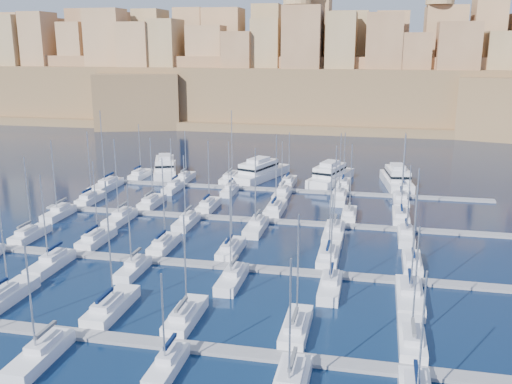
% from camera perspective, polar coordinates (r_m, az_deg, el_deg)
% --- Properties ---
extents(ground, '(600.00, 600.00, 0.00)m').
position_cam_1_polar(ground, '(90.95, -0.32, -4.83)').
color(ground, black).
rests_on(ground, ground).
extents(pontoon_near, '(84.00, 2.00, 0.40)m').
position_cam_1_polar(pontoon_near, '(60.97, -7.43, -15.02)').
color(pontoon_near, slate).
rests_on(pontoon_near, ground).
extents(pontoon_mid_near, '(84.00, 2.00, 0.40)m').
position_cam_1_polar(pontoon_mid_near, '(79.96, -2.18, -7.48)').
color(pontoon_mid_near, slate).
rests_on(pontoon_mid_near, ground).
extents(pontoon_mid_far, '(84.00, 2.00, 0.40)m').
position_cam_1_polar(pontoon_mid_far, '(100.18, 0.91, -2.87)').
color(pontoon_mid_far, slate).
rests_on(pontoon_mid_far, ground).
extents(pontoon_far, '(84.00, 2.00, 0.40)m').
position_cam_1_polar(pontoon_far, '(121.03, 2.93, 0.18)').
color(pontoon_far, slate).
rests_on(pontoon_far, ground).
extents(sailboat_1, '(2.96, 9.87, 15.76)m').
position_cam_1_polar(sailboat_1, '(76.09, -23.75, -9.49)').
color(sailboat_1, silver).
rests_on(sailboat_1, ground).
extents(sailboat_2, '(2.96, 9.85, 15.85)m').
position_cam_1_polar(sailboat_2, '(69.29, -14.29, -11.05)').
color(sailboat_2, silver).
rests_on(sailboat_2, ground).
extents(sailboat_3, '(2.68, 8.93, 12.72)m').
position_cam_1_polar(sailboat_3, '(65.60, -7.09, -12.23)').
color(sailboat_3, silver).
rests_on(sailboat_3, ground).
extents(sailboat_4, '(2.67, 8.90, 13.57)m').
position_cam_1_polar(sailboat_4, '(62.93, 4.02, -13.37)').
color(sailboat_4, silver).
rests_on(sailboat_4, ground).
extents(sailboat_5, '(2.67, 8.89, 13.05)m').
position_cam_1_polar(sailboat_5, '(62.66, 15.30, -14.03)').
color(sailboat_5, silver).
rests_on(sailboat_5, ground).
extents(sailboat_8, '(2.70, 9.01, 12.90)m').
position_cam_1_polar(sailboat_8, '(61.70, -20.78, -14.98)').
color(sailboat_8, silver).
rests_on(sailboat_8, ground).
extents(sailboat_9, '(2.19, 7.31, 10.54)m').
position_cam_1_polar(sailboat_9, '(57.01, -8.89, -16.77)').
color(sailboat_9, silver).
rests_on(sailboat_9, ground).
extents(sailboat_12, '(2.53, 8.43, 13.53)m').
position_cam_1_polar(sailboat_12, '(98.18, -21.69, -3.97)').
color(sailboat_12, silver).
rests_on(sailboat_12, ground).
extents(sailboat_13, '(2.73, 9.11, 13.31)m').
position_cam_1_polar(sailboat_13, '(92.75, -15.68, -4.52)').
color(sailboat_13, silver).
rests_on(sailboat_13, ground).
extents(sailboat_14, '(2.56, 8.53, 14.35)m').
position_cam_1_polar(sailboat_14, '(87.94, -9.18, -5.20)').
color(sailboat_14, silver).
rests_on(sailboat_14, ground).
extents(sailboat_15, '(2.63, 8.78, 12.80)m').
position_cam_1_polar(sailboat_15, '(84.97, -2.53, -5.74)').
color(sailboat_15, silver).
rests_on(sailboat_15, ground).
extents(sailboat_16, '(2.87, 9.55, 14.34)m').
position_cam_1_polar(sailboat_16, '(83.06, 7.28, -6.32)').
color(sailboat_16, silver).
rests_on(sailboat_16, ground).
extents(sailboat_17, '(2.52, 8.40, 12.11)m').
position_cam_1_polar(sailboat_17, '(82.53, 15.33, -6.90)').
color(sailboat_17, silver).
rests_on(sailboat_17, ground).
extents(sailboat_19, '(2.74, 9.13, 13.76)m').
position_cam_1_polar(sailboat_19, '(84.52, -19.83, -6.74)').
color(sailboat_19, silver).
rests_on(sailboat_19, ground).
extents(sailboat_20, '(2.32, 7.73, 12.94)m').
position_cam_1_polar(sailboat_20, '(79.65, -12.17, -7.49)').
color(sailboat_20, silver).
rests_on(sailboat_20, ground).
extents(sailboat_21, '(2.62, 8.73, 13.54)m').
position_cam_1_polar(sailboat_21, '(74.82, -2.41, -8.63)').
color(sailboat_21, silver).
rests_on(sailboat_21, ground).
extents(sailboat_22, '(2.59, 8.64, 13.23)m').
position_cam_1_polar(sailboat_22, '(72.96, 7.43, -9.38)').
color(sailboat_22, silver).
rests_on(sailboat_22, ground).
extents(sailboat_23, '(3.14, 10.46, 16.95)m').
position_cam_1_polar(sailboat_23, '(72.13, 15.11, -10.03)').
color(sailboat_23, silver).
rests_on(sailboat_23, ground).
extents(sailboat_24, '(2.54, 8.47, 14.28)m').
position_cam_1_polar(sailboat_24, '(116.73, -16.23, -0.65)').
color(sailboat_24, silver).
rests_on(sailboat_24, ground).
extents(sailboat_25, '(2.66, 8.86, 13.49)m').
position_cam_1_polar(sailboat_25, '(111.51, -10.38, -1.01)').
color(sailboat_25, silver).
rests_on(sailboat_25, ground).
extents(sailboat_26, '(2.64, 8.81, 13.25)m').
position_cam_1_polar(sailboat_26, '(107.74, -4.78, -1.36)').
color(sailboat_26, silver).
rests_on(sailboat_26, ground).
extents(sailboat_27, '(2.94, 9.81, 14.73)m').
position_cam_1_polar(sailboat_27, '(105.33, 1.94, -1.68)').
color(sailboat_27, silver).
rests_on(sailboat_27, ground).
extents(sailboat_28, '(2.43, 8.11, 13.65)m').
position_cam_1_polar(sailboat_28, '(103.12, 9.30, -2.24)').
color(sailboat_28, silver).
rests_on(sailboat_28, ground).
extents(sailboat_29, '(2.84, 9.45, 15.57)m').
position_cam_1_polar(sailboat_29, '(103.78, 14.28, -2.38)').
color(sailboat_29, silver).
rests_on(sailboat_29, ground).
extents(sailboat_30, '(2.54, 8.45, 14.39)m').
position_cam_1_polar(sailboat_30, '(108.58, -19.11, -2.01)').
color(sailboat_30, silver).
rests_on(sailboat_30, ground).
extents(sailboat_31, '(2.74, 9.15, 15.05)m').
position_cam_1_polar(sailboat_31, '(102.66, -13.42, -2.52)').
color(sailboat_31, silver).
rests_on(sailboat_31, ground).
extents(sailboat_32, '(2.51, 8.38, 12.69)m').
position_cam_1_polar(sailboat_32, '(98.54, -6.96, -2.95)').
color(sailboat_32, silver).
rests_on(sailboat_32, ground).
extents(sailboat_33, '(2.73, 9.11, 14.41)m').
position_cam_1_polar(sailboat_33, '(95.02, 0.01, -3.49)').
color(sailboat_33, silver).
rests_on(sailboat_33, ground).
extents(sailboat_34, '(3.11, 10.37, 15.45)m').
position_cam_1_polar(sailboat_34, '(92.73, 7.80, -4.08)').
color(sailboat_34, silver).
rests_on(sailboat_34, ground).
extents(sailboat_35, '(2.48, 8.25, 12.62)m').
position_cam_1_polar(sailboat_35, '(93.69, 14.76, -4.27)').
color(sailboat_35, silver).
rests_on(sailboat_35, ground).
extents(sailboat_36, '(2.58, 8.61, 12.77)m').
position_cam_1_polar(sailboat_36, '(135.56, -11.52, 1.70)').
color(sailboat_36, silver).
rests_on(sailboat_36, ground).
extents(sailboat_37, '(2.39, 7.97, 11.63)m').
position_cam_1_polar(sailboat_37, '(131.24, -7.06, 1.46)').
color(sailboat_37, silver).
rests_on(sailboat_37, ground).
extents(sailboat_38, '(3.24, 10.82, 16.30)m').
position_cam_1_polar(sailboat_38, '(129.54, -2.47, 1.41)').
color(sailboat_38, silver).
rests_on(sailboat_38, ground).
extents(sailboat_39, '(2.63, 8.78, 12.02)m').
position_cam_1_polar(sailboat_39, '(125.99, 3.26, 1.00)').
color(sailboat_39, silver).
rests_on(sailboat_39, ground).
extents(sailboat_40, '(2.70, 9.01, 12.31)m').
position_cam_1_polar(sailboat_40, '(124.89, 8.71, 0.73)').
color(sailboat_40, silver).
rests_on(sailboat_40, ground).
extents(sailboat_41, '(2.47, 8.23, 12.65)m').
position_cam_1_polar(sailboat_41, '(124.48, 14.42, 0.39)').
color(sailboat_41, silver).
rests_on(sailboat_41, ground).
extents(sailboat_42, '(3.26, 10.85, 17.24)m').
position_cam_1_polar(sailboat_42, '(126.61, -14.73, 0.63)').
color(sailboat_42, silver).
rests_on(sailboat_42, ground).
extents(sailboat_43, '(2.37, 7.90, 11.61)m').
position_cam_1_polar(sailboat_43, '(122.16, -8.30, 0.43)').
color(sailboat_43, silver).
rests_on(sailboat_43, ground).
extents(sailboat_44, '(2.23, 7.45, 11.37)m').
position_cam_1_polar(sailboat_44, '(118.71, -2.65, 0.15)').
color(sailboat_44, silver).
rests_on(sailboat_44, ground).
extents(sailboat_45, '(2.72, 9.05, 11.96)m').
position_cam_1_polar(sailboat_45, '(115.68, 2.63, -0.22)').
color(sailboat_45, silver).
rests_on(sailboat_45, ground).
extents(sailboat_46, '(2.82, 9.42, 13.97)m').
position_cam_1_polar(sailboat_46, '(114.27, 8.31, -0.54)').
color(sailboat_46, silver).
rests_on(sailboat_46, ground).
extents(sailboat_47, '(2.93, 9.76, 13.59)m').
position_cam_1_polar(sailboat_47, '(114.03, 14.28, -0.87)').
color(sailboat_47, silver).
rests_on(sailboat_47, ground).
extents(motor_yacht_a, '(10.32, 17.25, 5.25)m').
position_cam_1_polar(motor_yacht_a, '(137.48, -9.08, 2.41)').
color(motor_yacht_a, silver).
rests_on(motor_yacht_a, ground).
extents(motor_yacht_b, '(11.24, 19.37, 5.25)m').
position_cam_1_polar(motor_yacht_b, '(132.01, 0.38, 2.10)').
color(motor_yacht_b, silver).
rests_on(motor_yacht_b, ground).
extents(motor_yacht_c, '(9.72, 17.78, 5.25)m').
position_cam_1_polar(motor_yacht_c, '(129.05, 7.44, 1.68)').
color(motor_yacht_c, silver).
rests_on(motor_yacht_c, ground).
extents(motor_yacht_d, '(7.24, 16.93, 5.25)m').
position_cam_1_polar(motor_yacht_d, '(128.46, 13.90, 1.32)').
color(motor_yacht_d, silver).
rests_on(motor_yacht_d, ground).
extents(fortified_city, '(460.00, 108.95, 59.52)m').
position_cam_1_polar(fortified_city, '(240.29, 7.74, 10.72)').
color(fortified_city, brown).
rests_on(fortified_city, ground).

